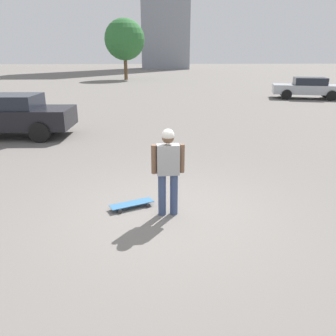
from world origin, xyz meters
name	(u,v)px	position (x,y,z in m)	size (l,w,h in m)	color
ground_plane	(168,214)	(0.00, 0.00, 0.00)	(220.00, 220.00, 0.00)	slate
person	(168,166)	(0.00, 0.00, 0.94)	(0.22, 0.58, 1.59)	#38476B
skateboard	(132,204)	(0.31, 0.68, 0.07)	(0.55, 0.86, 0.09)	#336693
car_parked_near	(8,115)	(6.41, 5.28, 0.78)	(2.13, 4.55, 1.48)	black
car_parked_far	(308,88)	(16.37, -10.31, 0.72)	(2.98, 4.74, 1.37)	#ADB2B7
tree_distant	(125,40)	(35.18, 2.94, 4.47)	(4.61, 4.61, 6.79)	brown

